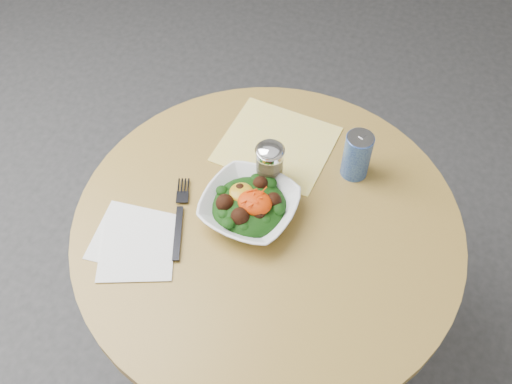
# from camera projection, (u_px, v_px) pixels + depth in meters

# --- Properties ---
(ground) EXTENTS (6.00, 6.00, 0.00)m
(ground) POSITION_uv_depth(u_px,v_px,m) (264.00, 346.00, 1.91)
(ground) COLOR #2F2F32
(ground) RESTS_ON ground
(table) EXTENTS (0.90, 0.90, 0.75)m
(table) POSITION_uv_depth(u_px,v_px,m) (266.00, 264.00, 1.47)
(table) COLOR black
(table) RESTS_ON ground
(cloth_napkin) EXTENTS (0.29, 0.27, 0.00)m
(cloth_napkin) POSITION_uv_depth(u_px,v_px,m) (277.00, 144.00, 1.45)
(cloth_napkin) COLOR yellow
(cloth_napkin) RESTS_ON table
(paper_napkins) EXTENTS (0.22, 0.22, 0.00)m
(paper_napkins) POSITION_uv_depth(u_px,v_px,m) (134.00, 243.00, 1.27)
(paper_napkins) COLOR white
(paper_napkins) RESTS_ON table
(salad_bowl) EXTENTS (0.24, 0.24, 0.08)m
(salad_bowl) POSITION_uv_depth(u_px,v_px,m) (250.00, 206.00, 1.30)
(salad_bowl) COLOR white
(salad_bowl) RESTS_ON table
(fork) EXTENTS (0.09, 0.22, 0.00)m
(fork) POSITION_uv_depth(u_px,v_px,m) (180.00, 215.00, 1.31)
(fork) COLOR black
(fork) RESTS_ON table
(spice_shaker) EXTENTS (0.07, 0.07, 0.12)m
(spice_shaker) POSITION_uv_depth(u_px,v_px,m) (270.00, 164.00, 1.33)
(spice_shaker) COLOR silver
(spice_shaker) RESTS_ON table
(beverage_can) EXTENTS (0.07, 0.07, 0.13)m
(beverage_can) POSITION_uv_depth(u_px,v_px,m) (357.00, 155.00, 1.35)
(beverage_can) COLOR navy
(beverage_can) RESTS_ON table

